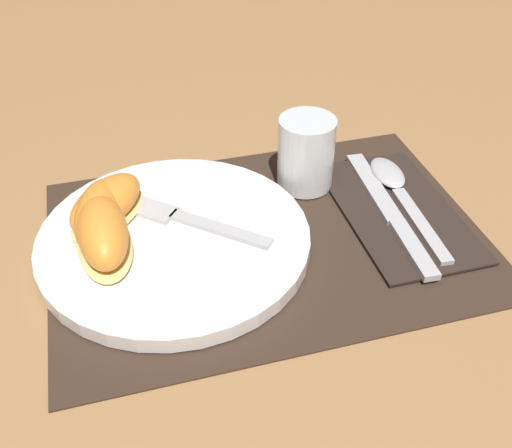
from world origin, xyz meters
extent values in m
plane|color=#A37547|center=(0.00, 0.00, 0.00)|extent=(3.00, 3.00, 0.00)
cube|color=#38281E|center=(0.00, 0.00, 0.00)|extent=(0.43, 0.30, 0.00)
cylinder|color=white|center=(-0.09, 0.01, 0.01)|extent=(0.27, 0.27, 0.02)
cylinder|color=silver|center=(0.07, 0.08, 0.04)|extent=(0.06, 0.06, 0.08)
cylinder|color=yellow|center=(0.07, 0.08, 0.02)|extent=(0.05, 0.05, 0.03)
cube|color=#2D231E|center=(0.15, 0.00, 0.01)|extent=(0.11, 0.20, 0.00)
cube|color=#BCBCC1|center=(0.13, -0.07, 0.01)|extent=(0.02, 0.09, 0.01)
cube|color=#BCBCC1|center=(0.14, 0.04, 0.01)|extent=(0.03, 0.13, 0.01)
cube|color=#BCBCC1|center=(0.16, -0.03, 0.01)|extent=(0.02, 0.12, 0.01)
ellipsoid|color=#BCBCC1|center=(0.16, 0.06, 0.01)|extent=(0.04, 0.06, 0.01)
cube|color=#BCBCC1|center=(-0.05, 0.00, 0.02)|extent=(0.09, 0.08, 0.00)
cube|color=#BCBCC1|center=(-0.11, 0.05, 0.02)|extent=(0.07, 0.06, 0.00)
ellipsoid|color=#F4DB84|center=(-0.15, 0.05, 0.02)|extent=(0.10, 0.11, 0.01)
ellipsoid|color=orange|center=(-0.15, 0.05, 0.04)|extent=(0.10, 0.10, 0.04)
ellipsoid|color=#F4DB84|center=(-0.16, 0.03, 0.02)|extent=(0.07, 0.11, 0.01)
ellipsoid|color=orange|center=(-0.16, 0.03, 0.04)|extent=(0.06, 0.11, 0.04)
ellipsoid|color=#F4DB84|center=(-0.16, 0.00, 0.02)|extent=(0.05, 0.10, 0.01)
ellipsoid|color=orange|center=(-0.16, 0.00, 0.04)|extent=(0.05, 0.10, 0.05)
camera|label=1|loc=(-0.13, -0.44, 0.40)|focal=42.00mm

